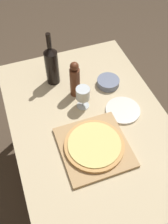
% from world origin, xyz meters
% --- Properties ---
extents(ground_plane, '(12.00, 12.00, 0.00)m').
position_xyz_m(ground_plane, '(0.00, 0.00, 0.00)').
color(ground_plane, '#4C3D2D').
extents(dining_table, '(0.88, 1.27, 0.76)m').
position_xyz_m(dining_table, '(0.00, 0.00, 0.66)').
color(dining_table, '#CCB78E').
rests_on(dining_table, ground_plane).
extents(cutting_board, '(0.35, 0.36, 0.02)m').
position_xyz_m(cutting_board, '(-0.04, -0.17, 0.77)').
color(cutting_board, tan).
rests_on(cutting_board, dining_table).
extents(pizza, '(0.31, 0.31, 0.02)m').
position_xyz_m(pizza, '(-0.04, -0.17, 0.79)').
color(pizza, tan).
rests_on(pizza, cutting_board).
extents(wine_bottle, '(0.08, 0.08, 0.35)m').
position_xyz_m(wine_bottle, '(-0.11, 0.38, 0.90)').
color(wine_bottle, black).
rests_on(wine_bottle, dining_table).
extents(pepper_mill, '(0.06, 0.06, 0.25)m').
position_xyz_m(pepper_mill, '(-0.01, 0.22, 0.88)').
color(pepper_mill, '#5B2D19').
rests_on(pepper_mill, dining_table).
extents(wine_glass, '(0.08, 0.08, 0.14)m').
position_xyz_m(wine_glass, '(0.00, 0.12, 0.86)').
color(wine_glass, silver).
rests_on(wine_glass, dining_table).
extents(small_bowl, '(0.14, 0.14, 0.04)m').
position_xyz_m(small_bowl, '(0.21, 0.23, 0.78)').
color(small_bowl, slate).
rests_on(small_bowl, dining_table).
extents(dinner_plate, '(0.20, 0.20, 0.01)m').
position_xyz_m(dinner_plate, '(0.20, -0.00, 0.77)').
color(dinner_plate, silver).
rests_on(dinner_plate, dining_table).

